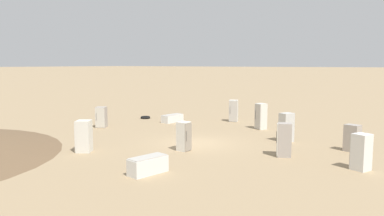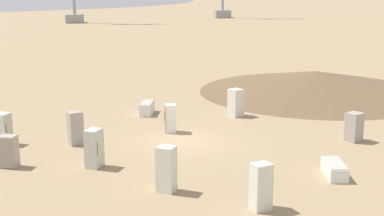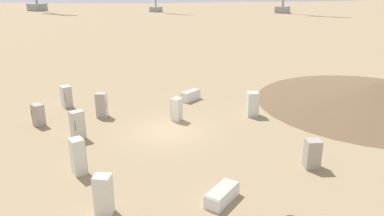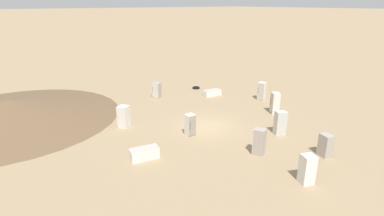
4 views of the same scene
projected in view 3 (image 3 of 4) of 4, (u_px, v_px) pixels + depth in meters
The scene contains 13 objects.
ground_plane at pixel (168, 131), 23.46m from camera, with size 1000.00×1000.00×0.00m, color #9E8460.
dirt_mound at pixel (372, 93), 28.39m from camera, with size 17.26×17.26×1.58m.
discarded_fridge_0 at pixel (102, 105), 25.62m from camera, with size 0.87×0.81×1.70m.
discarded_fridge_1 at pixel (252, 104), 25.86m from camera, with size 1.02×1.01×1.69m.
discarded_fridge_2 at pixel (312, 154), 18.78m from camera, with size 0.97×0.97×1.51m.
discarded_fridge_3 at pixel (177, 109), 25.00m from camera, with size 0.62×0.63×1.56m.
discarded_fridge_4 at pixel (222, 195), 16.05m from camera, with size 0.99×1.92×0.62m.
discarded_fridge_5 at pixel (78, 125), 22.12m from camera, with size 0.87×0.94×1.73m.
discarded_fridge_6 at pixel (38, 115), 24.16m from camera, with size 0.87×0.78×1.44m.
discarded_fridge_7 at pixel (191, 96), 29.28m from camera, with size 1.03×1.83×0.75m.
discarded_fridge_8 at pixel (78, 156), 18.14m from camera, with size 0.88×0.87×1.84m.
discarded_fridge_9 at pixel (104, 195), 15.02m from camera, with size 0.82×0.79×1.75m.
discarded_fridge_10 at pixel (66, 97), 27.55m from camera, with size 0.89×0.87×1.62m.
Camera 3 is at (10.94, -18.74, 9.15)m, focal length 35.00 mm.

